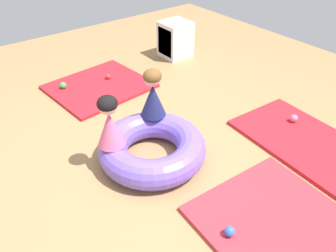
# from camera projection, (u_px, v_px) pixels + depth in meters

# --- Properties ---
(ground_plane) EXTENTS (8.00, 8.00, 0.00)m
(ground_plane) POSITION_uv_depth(u_px,v_px,m) (148.00, 156.00, 3.45)
(ground_plane) COLOR #9E7549
(gym_mat_center_rear) EXTENTS (1.61, 1.25, 0.04)m
(gym_mat_center_rear) POSITION_uv_depth(u_px,v_px,m) (295.00, 239.00, 2.61)
(gym_mat_center_rear) COLOR red
(gym_mat_center_rear) RESTS_ON ground
(gym_mat_front) EXTENTS (1.72, 1.01, 0.04)m
(gym_mat_front) POSITION_uv_depth(u_px,v_px,m) (312.00, 146.00, 3.56)
(gym_mat_front) COLOR red
(gym_mat_front) RESTS_ON ground
(gym_mat_far_left) EXTENTS (1.24, 1.36, 0.04)m
(gym_mat_far_left) POSITION_uv_depth(u_px,v_px,m) (99.00, 86.00, 4.62)
(gym_mat_far_left) COLOR red
(gym_mat_far_left) RESTS_ON ground
(inflatable_cushion) EXTENTS (1.08, 1.08, 0.29)m
(inflatable_cushion) POSITION_uv_depth(u_px,v_px,m) (152.00, 148.00, 3.33)
(inflatable_cushion) COLOR #7056D1
(inflatable_cushion) RESTS_ON ground
(child_in_navy) EXTENTS (0.38, 0.38, 0.53)m
(child_in_navy) POSITION_uv_depth(u_px,v_px,m) (153.00, 93.00, 3.42)
(child_in_navy) COLOR navy
(child_in_navy) RESTS_ON inflatable_cushion
(child_in_pink) EXTENTS (0.31, 0.31, 0.52)m
(child_in_pink) POSITION_uv_depth(u_px,v_px,m) (110.00, 122.00, 3.01)
(child_in_pink) COLOR #E5608E
(child_in_pink) RESTS_ON inflatable_cushion
(play_ball_blue) EXTENTS (0.09, 0.09, 0.09)m
(play_ball_blue) POSITION_uv_depth(u_px,v_px,m) (229.00, 231.00, 2.60)
(play_ball_blue) COLOR blue
(play_ball_blue) RESTS_ON gym_mat_center_rear
(play_ball_pink) EXTENTS (0.09, 0.09, 0.09)m
(play_ball_pink) POSITION_uv_depth(u_px,v_px,m) (294.00, 118.00, 3.86)
(play_ball_pink) COLOR pink
(play_ball_pink) RESTS_ON gym_mat_front
(play_ball_red) EXTENTS (0.07, 0.07, 0.07)m
(play_ball_red) POSITION_uv_depth(u_px,v_px,m) (108.00, 77.00, 4.74)
(play_ball_red) COLOR red
(play_ball_red) RESTS_ON gym_mat_far_left
(play_ball_green) EXTENTS (0.09, 0.09, 0.09)m
(play_ball_green) POSITION_uv_depth(u_px,v_px,m) (63.00, 85.00, 4.51)
(play_ball_green) COLOR green
(play_ball_green) RESTS_ON gym_mat_far_left
(storage_cube) EXTENTS (0.44, 0.44, 0.56)m
(storage_cube) POSITION_uv_depth(u_px,v_px,m) (174.00, 40.00, 5.35)
(storage_cube) COLOR silver
(storage_cube) RESTS_ON ground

